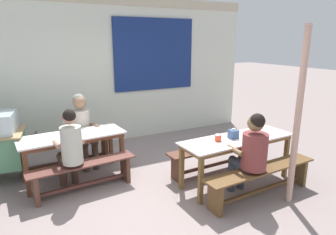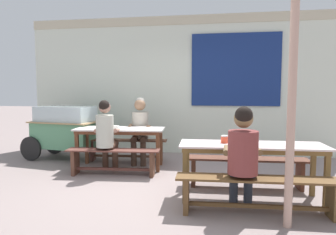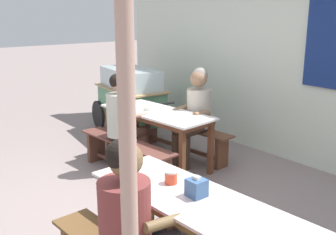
# 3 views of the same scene
# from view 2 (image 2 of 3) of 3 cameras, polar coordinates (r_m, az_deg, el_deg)

# --- Properties ---
(ground_plane) EXTENTS (40.00, 40.00, 0.00)m
(ground_plane) POSITION_cam_2_polar(r_m,az_deg,el_deg) (4.68, -2.16, -12.91)
(ground_plane) COLOR gray
(backdrop_wall) EXTENTS (7.08, 0.23, 3.09)m
(backdrop_wall) POSITION_cam_2_polar(r_m,az_deg,el_deg) (7.08, 2.55, 6.48)
(backdrop_wall) COLOR silver
(backdrop_wall) RESTS_ON ground_plane
(dining_table_far) EXTENTS (1.67, 0.77, 0.74)m
(dining_table_far) POSITION_cam_2_polar(r_m,az_deg,el_deg) (5.79, -8.83, -2.73)
(dining_table_far) COLOR white
(dining_table_far) RESTS_ON ground_plane
(dining_table_near) EXTENTS (1.90, 0.69, 0.74)m
(dining_table_near) POSITION_cam_2_polar(r_m,az_deg,el_deg) (4.21, 15.17, -5.79)
(dining_table_near) COLOR silver
(dining_table_near) RESTS_ON ground_plane
(bench_far_back) EXTENTS (1.66, 0.40, 0.44)m
(bench_far_back) POSITION_cam_2_polar(r_m,az_deg,el_deg) (6.35, -7.69, -5.42)
(bench_far_back) COLOR brown
(bench_far_back) RESTS_ON ground_plane
(bench_far_front) EXTENTS (1.59, 0.44, 0.44)m
(bench_far_front) POSITION_cam_2_polar(r_m,az_deg,el_deg) (5.36, -10.06, -7.44)
(bench_far_front) COLOR brown
(bench_far_front) RESTS_ON ground_plane
(bench_near_back) EXTENTS (1.80, 0.40, 0.44)m
(bench_near_back) POSITION_cam_2_polar(r_m,az_deg,el_deg) (4.79, 14.16, -8.82)
(bench_near_back) COLOR #553124
(bench_near_back) RESTS_ON ground_plane
(bench_near_front) EXTENTS (1.90, 0.40, 0.44)m
(bench_near_front) POSITION_cam_2_polar(r_m,az_deg,el_deg) (3.81, 16.20, -12.62)
(bench_near_front) COLOR brown
(bench_near_front) RESTS_ON ground_plane
(food_cart) EXTENTS (1.77, 0.99, 1.11)m
(food_cart) POSITION_cam_2_polar(r_m,az_deg,el_deg) (6.79, -18.47, -1.91)
(food_cart) COLOR #57956C
(food_cart) RESTS_ON ground_plane
(person_left_back_turned) EXTENTS (0.43, 0.54, 1.28)m
(person_left_back_turned) POSITION_cam_2_polar(r_m,az_deg,el_deg) (5.39, -11.36, -2.79)
(person_left_back_turned) COLOR #4E3427
(person_left_back_turned) RESTS_ON ground_plane
(person_center_facing) EXTENTS (0.48, 0.60, 1.29)m
(person_center_facing) POSITION_cam_2_polar(r_m,az_deg,el_deg) (6.16, -5.21, -1.49)
(person_center_facing) COLOR #463227
(person_center_facing) RESTS_ON ground_plane
(person_near_front) EXTENTS (0.46, 0.57, 1.27)m
(person_near_front) POSITION_cam_2_polar(r_m,az_deg,el_deg) (3.74, 13.60, -6.20)
(person_near_front) COLOR #333A48
(person_near_front) RESTS_ON ground_plane
(tissue_box) EXTENTS (0.13, 0.12, 0.15)m
(tissue_box) POSITION_cam_2_polar(r_m,az_deg,el_deg) (4.21, 14.27, -3.78)
(tissue_box) COLOR #395D8D
(tissue_box) RESTS_ON dining_table_near
(condiment_jar) EXTENTS (0.10, 0.10, 0.10)m
(condiment_jar) POSITION_cam_2_polar(r_m,az_deg,el_deg) (4.20, 10.38, -3.97)
(condiment_jar) COLOR #E2492C
(condiment_jar) RESTS_ON dining_table_near
(soup_bowl) EXTENTS (0.16, 0.16, 0.05)m
(soup_bowl) POSITION_cam_2_polar(r_m,az_deg,el_deg) (5.77, -9.75, -1.73)
(soup_bowl) COLOR silver
(soup_bowl) RESTS_ON dining_table_far
(wooden_support_post) EXTENTS (0.09, 0.09, 2.39)m
(wooden_support_post) POSITION_cam_2_polar(r_m,az_deg,el_deg) (3.42, 21.78, 0.46)
(wooden_support_post) COLOR tan
(wooden_support_post) RESTS_ON ground_plane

